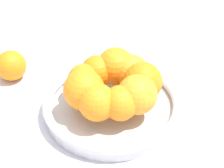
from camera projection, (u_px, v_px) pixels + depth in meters
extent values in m
plane|color=silver|center=(112.00, 112.00, 0.77)|extent=(4.00, 4.00, 0.00)
cylinder|color=silver|center=(112.00, 108.00, 0.77)|extent=(0.27, 0.27, 0.02)
torus|color=silver|center=(112.00, 102.00, 0.75)|extent=(0.28, 0.28, 0.02)
sphere|color=orange|center=(131.00, 72.00, 0.76)|extent=(0.07, 0.07, 0.07)
sphere|color=orange|center=(116.00, 66.00, 0.77)|extent=(0.08, 0.08, 0.08)
sphere|color=orange|center=(97.00, 71.00, 0.76)|extent=(0.07, 0.07, 0.07)
sphere|color=orange|center=(84.00, 79.00, 0.75)|extent=(0.06, 0.06, 0.06)
sphere|color=orange|center=(84.00, 90.00, 0.71)|extent=(0.08, 0.08, 0.08)
sphere|color=orange|center=(97.00, 102.00, 0.68)|extent=(0.07, 0.07, 0.07)
sphere|color=orange|center=(120.00, 103.00, 0.69)|extent=(0.07, 0.07, 0.07)
sphere|color=orange|center=(137.00, 95.00, 0.70)|extent=(0.08, 0.08, 0.08)
sphere|color=orange|center=(143.00, 81.00, 0.73)|extent=(0.08, 0.08, 0.08)
sphere|color=orange|center=(11.00, 65.00, 0.84)|extent=(0.07, 0.07, 0.07)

